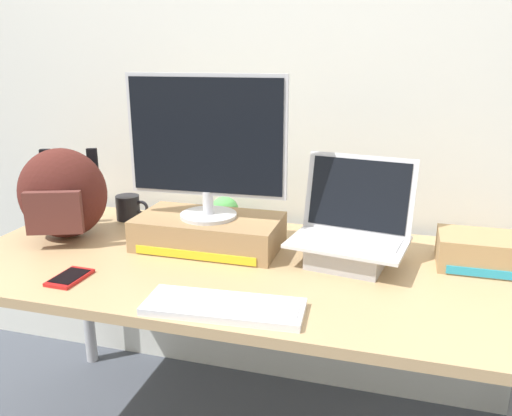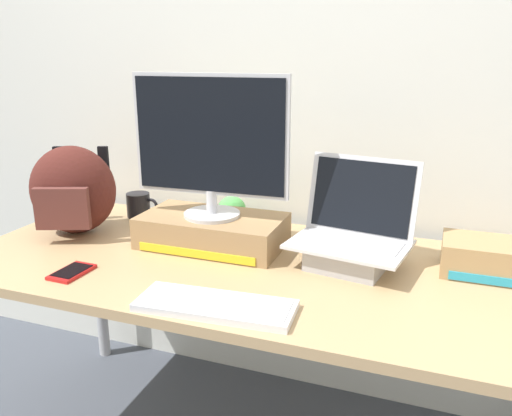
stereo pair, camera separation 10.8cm
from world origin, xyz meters
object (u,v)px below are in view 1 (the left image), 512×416
at_px(external_keyboard, 224,306).
at_px(toner_box_cyan, 493,253).
at_px(cell_phone, 70,277).
at_px(desktop_monitor, 206,144).
at_px(open_laptop, 350,242).
at_px(plush_toy, 224,211).
at_px(toner_box_yellow, 209,232).
at_px(coffee_mug, 129,207).
at_px(messenger_backpack, 63,194).

distance_m(external_keyboard, toner_box_cyan, 0.84).
bearing_deg(cell_phone, desktop_monitor, 52.56).
height_order(open_laptop, plush_toy, open_laptop).
bearing_deg(toner_box_cyan, desktop_monitor, -175.69).
relative_size(toner_box_yellow, toner_box_cyan, 1.49).
bearing_deg(coffee_mug, desktop_monitor, -25.42).
height_order(desktop_monitor, external_keyboard, desktop_monitor).
height_order(toner_box_yellow, messenger_backpack, messenger_backpack).
bearing_deg(messenger_backpack, open_laptop, -18.62).
distance_m(desktop_monitor, cell_phone, 0.58).
xyz_separation_m(toner_box_yellow, external_keyboard, (0.20, -0.41, -0.04)).
distance_m(open_laptop, plush_toy, 0.55).
relative_size(open_laptop, cell_phone, 2.81).
relative_size(open_laptop, toner_box_cyan, 1.19).
bearing_deg(coffee_mug, cell_phone, -78.13).
xyz_separation_m(coffee_mug, toner_box_cyan, (1.30, -0.13, 0.00)).
relative_size(messenger_backpack, toner_box_cyan, 1.12).
bearing_deg(toner_box_yellow, messenger_backpack, -174.70).
relative_size(desktop_monitor, messenger_backpack, 1.46).
distance_m(toner_box_yellow, external_keyboard, 0.46).
xyz_separation_m(external_keyboard, cell_phone, (-0.49, 0.06, -0.01)).
xyz_separation_m(desktop_monitor, toner_box_cyan, (0.89, 0.07, -0.30)).
bearing_deg(cell_phone, coffee_mug, 103.83).
relative_size(external_keyboard, plush_toy, 3.82).
bearing_deg(desktop_monitor, plush_toy, 94.02).
bearing_deg(toner_box_cyan, toner_box_yellow, -175.77).
distance_m(toner_box_yellow, plush_toy, 0.24).
bearing_deg(external_keyboard, cell_phone, 169.49).
bearing_deg(cell_phone, open_laptop, 26.58).
bearing_deg(toner_box_yellow, coffee_mug, 154.72).
height_order(open_laptop, toner_box_cyan, open_laptop).
distance_m(coffee_mug, cell_phone, 0.57).
height_order(plush_toy, toner_box_cyan, plush_toy).
bearing_deg(external_keyboard, plush_toy, 105.06).
relative_size(open_laptop, coffee_mug, 2.85).
bearing_deg(desktop_monitor, external_keyboard, -66.82).
height_order(external_keyboard, cell_phone, external_keyboard).
height_order(desktop_monitor, open_laptop, desktop_monitor).
bearing_deg(external_keyboard, toner_box_yellow, 111.50).
height_order(messenger_backpack, plush_toy, messenger_backpack).
height_order(desktop_monitor, messenger_backpack, desktop_monitor).
bearing_deg(external_keyboard, coffee_mug, 130.94).
distance_m(external_keyboard, coffee_mug, 0.86).
height_order(desktop_monitor, coffee_mug, desktop_monitor).
relative_size(coffee_mug, cell_phone, 0.99).
relative_size(toner_box_yellow, open_laptop, 1.25).
bearing_deg(open_laptop, plush_toy, 163.10).
bearing_deg(plush_toy, cell_phone, -114.29).
distance_m(messenger_backpack, plush_toy, 0.58).
bearing_deg(messenger_backpack, toner_box_yellow, -15.56).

